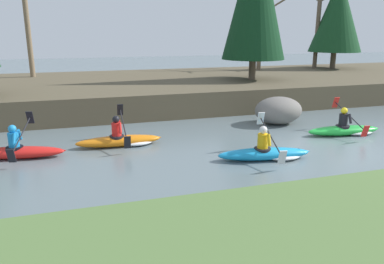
{
  "coord_description": "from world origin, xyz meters",
  "views": [
    {
      "loc": [
        -7.37,
        -9.46,
        3.61
      ],
      "look_at": [
        -4.05,
        1.32,
        0.55
      ],
      "focal_mm": 35.0,
      "sensor_mm": 36.0,
      "label": 1
    }
  ],
  "objects_px": {
    "boulder_midstream": "(278,110)",
    "kayaker_middle": "(268,153)",
    "kayaker_lead": "(347,129)",
    "kayaker_trailing": "(122,140)",
    "kayaker_far_back": "(18,151)"
  },
  "relations": [
    {
      "from": "boulder_midstream",
      "to": "kayaker_middle",
      "type": "bearing_deg",
      "value": -123.28
    },
    {
      "from": "kayaker_lead",
      "to": "kayaker_middle",
      "type": "bearing_deg",
      "value": -152.17
    },
    {
      "from": "kayaker_trailing",
      "to": "boulder_midstream",
      "type": "distance_m",
      "value": 6.43
    },
    {
      "from": "kayaker_middle",
      "to": "boulder_midstream",
      "type": "distance_m",
      "value": 4.49
    },
    {
      "from": "kayaker_middle",
      "to": "boulder_midstream",
      "type": "bearing_deg",
      "value": 65.9
    },
    {
      "from": "kayaker_far_back",
      "to": "kayaker_lead",
      "type": "bearing_deg",
      "value": 6.94
    },
    {
      "from": "kayaker_middle",
      "to": "kayaker_far_back",
      "type": "relative_size",
      "value": 1.0
    },
    {
      "from": "boulder_midstream",
      "to": "kayaker_far_back",
      "type": "bearing_deg",
      "value": -170.95
    },
    {
      "from": "kayaker_trailing",
      "to": "kayaker_far_back",
      "type": "xyz_separation_m",
      "value": [
        -3.07,
        -0.33,
        0.02
      ]
    },
    {
      "from": "kayaker_middle",
      "to": "kayaker_trailing",
      "type": "height_order",
      "value": "same"
    },
    {
      "from": "kayaker_far_back",
      "to": "kayaker_middle",
      "type": "bearing_deg",
      "value": -7.34
    },
    {
      "from": "kayaker_far_back",
      "to": "boulder_midstream",
      "type": "relative_size",
      "value": 1.45
    },
    {
      "from": "kayaker_trailing",
      "to": "boulder_midstream",
      "type": "relative_size",
      "value": 1.44
    },
    {
      "from": "kayaker_lead",
      "to": "kayaker_trailing",
      "type": "distance_m",
      "value": 7.9
    },
    {
      "from": "kayaker_lead",
      "to": "boulder_midstream",
      "type": "height_order",
      "value": "kayaker_lead"
    }
  ]
}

